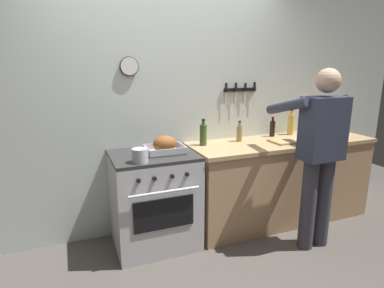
{
  "coord_description": "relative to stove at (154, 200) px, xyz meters",
  "views": [
    {
      "loc": [
        -0.94,
        -1.75,
        1.69
      ],
      "look_at": [
        0.11,
        0.85,
        0.99
      ],
      "focal_mm": 30.1,
      "sensor_mm": 36.0,
      "label": 1
    }
  ],
  "objects": [
    {
      "name": "bottle_soy_sauce",
      "position": [
        1.44,
        0.21,
        0.54
      ],
      "size": [
        0.06,
        0.06,
        0.22
      ],
      "color": "black",
      "rests_on": "counter_block"
    },
    {
      "name": "cutting_board",
      "position": [
        1.43,
        -0.08,
        0.46
      ],
      "size": [
        0.36,
        0.24,
        0.02
      ],
      "primitive_type": "cube",
      "color": "tan",
      "rests_on": "counter_block"
    },
    {
      "name": "bottle_vinegar",
      "position": [
        0.97,
        0.14,
        0.54
      ],
      "size": [
        0.06,
        0.06,
        0.22
      ],
      "color": "#997F4C",
      "rests_on": "counter_block"
    },
    {
      "name": "person_cook",
      "position": [
        1.39,
        -0.57,
        0.5
      ],
      "size": [
        0.51,
        0.63,
        1.66
      ],
      "rotation": [
        0.0,
        0.0,
        1.74
      ],
      "color": "#383842",
      "rests_on": "ground"
    },
    {
      "name": "roasting_pan",
      "position": [
        0.11,
        -0.01,
        0.52
      ],
      "size": [
        0.35,
        0.26,
        0.16
      ],
      "color": "#B7B7BC",
      "rests_on": "stove"
    },
    {
      "name": "saucepan",
      "position": [
        -0.17,
        -0.22,
        0.51
      ],
      "size": [
        0.14,
        0.14,
        0.12
      ],
      "color": "#B7B7BC",
      "rests_on": "stove"
    },
    {
      "name": "bottle_olive_oil",
      "position": [
        0.55,
        0.13,
        0.56
      ],
      "size": [
        0.07,
        0.07,
        0.27
      ],
      "color": "#385623",
      "rests_on": "counter_block"
    },
    {
      "name": "bottle_cooking_oil",
      "position": [
        1.7,
        0.22,
        0.57
      ],
      "size": [
        0.07,
        0.07,
        0.29
      ],
      "color": "gold",
      "rests_on": "counter_block"
    },
    {
      "name": "wall_back",
      "position": [
        0.22,
        0.36,
        0.85
      ],
      "size": [
        6.0,
        0.13,
        2.6
      ],
      "color": "silver",
      "rests_on": "ground"
    },
    {
      "name": "stove",
      "position": [
        0.0,
        0.0,
        0.0
      ],
      "size": [
        0.76,
        0.67,
        0.9
      ],
      "color": "#BCBCC1",
      "rests_on": "ground"
    },
    {
      "name": "counter_block",
      "position": [
        1.42,
        0.0,
        0.0
      ],
      "size": [
        2.03,
        0.65,
        0.9
      ],
      "color": "tan",
      "rests_on": "ground"
    }
  ]
}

